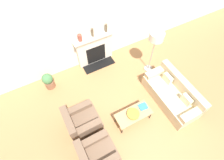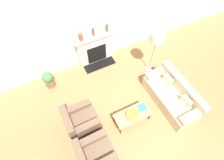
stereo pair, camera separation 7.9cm
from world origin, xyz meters
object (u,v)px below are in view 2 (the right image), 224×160
object	(u,v)px
book	(142,107)
mantel_vase_center_right	(107,28)
bowl	(132,114)
mantel_vase_left	(81,37)
fireplace	(96,49)
potted_plant	(49,80)
floor_lamp	(157,39)
coffee_table	(133,115)
armchair_far	(81,121)
couch	(172,96)
mantel_vase_center_left	(93,32)
armchair_near	(95,154)

from	to	relation	value
book	mantel_vase_center_right	bearing A→B (deg)	91.09
bowl	mantel_vase_left	world-z (taller)	mantel_vase_left
fireplace	potted_plant	xyz separation A→B (m)	(-1.85, -0.34, -0.24)
floor_lamp	mantel_vase_center_right	size ratio (longest dim) A/B	5.69
fireplace	coffee_table	bearing A→B (deg)	-91.07
fireplace	bowl	world-z (taller)	fireplace
bowl	coffee_table	bearing A→B (deg)	15.29
book	mantel_vase_center_right	xyz separation A→B (m)	(0.17, 2.61, 0.89)
book	fireplace	bearing A→B (deg)	101.63
floor_lamp	mantel_vase_center_right	xyz separation A→B (m)	(-1.02, 1.28, -0.13)
armchair_far	potted_plant	world-z (taller)	armchair_far
couch	potted_plant	size ratio (longest dim) A/B	3.06
floor_lamp	bowl	bearing A→B (deg)	-138.48
fireplace	mantel_vase_left	size ratio (longest dim) A/B	6.08
bowl	couch	bearing A→B (deg)	0.67
mantel_vase_left	mantel_vase_center_right	world-z (taller)	mantel_vase_center_right
mantel_vase_center_left	mantel_vase_center_right	xyz separation A→B (m)	(0.49, 0.00, -0.01)
armchair_far	book	world-z (taller)	armchair_far
bowl	mantel_vase_center_right	world-z (taller)	mantel_vase_center_right
couch	mantel_vase_center_left	world-z (taller)	mantel_vase_center_left
fireplace	couch	xyz separation A→B (m)	(1.38, -2.64, -0.25)
armchair_near	floor_lamp	xyz separation A→B (m)	(2.92, 1.85, 1.11)
fireplace	book	world-z (taller)	fireplace
potted_plant	fireplace	bearing A→B (deg)	10.41
couch	mantel_vase_left	xyz separation A→B (m)	(-1.82, 2.66, 0.96)
mantel_vase_center_left	book	bearing A→B (deg)	-83.10
couch	potted_plant	xyz separation A→B (m)	(-3.22, 2.31, 0.01)
couch	bowl	bearing A→B (deg)	-89.33
fireplace	armchair_far	distance (m)	2.58
mantel_vase_center_right	mantel_vase_left	bearing A→B (deg)	180.00
floor_lamp	fireplace	bearing A→B (deg)	139.70
fireplace	mantel_vase_center_right	xyz separation A→B (m)	(0.48, 0.01, 0.74)
armchair_near	mantel_vase_center_left	distance (m)	3.58
armchair_near	potted_plant	distance (m)	2.82
potted_plant	armchair_far	bearing A→B (deg)	-76.84
armchair_near	mantel_vase_left	size ratio (longest dim) A/B	3.84
couch	floor_lamp	size ratio (longest dim) A/B	1.14
armchair_far	floor_lamp	world-z (taller)	floor_lamp
book	mantel_vase_center_left	xyz separation A→B (m)	(-0.32, 2.61, 0.90)
armchair_far	potted_plant	distance (m)	1.85
armchair_near	potted_plant	bearing A→B (deg)	8.58
bowl	mantel_vase_center_right	xyz separation A→B (m)	(0.55, 2.68, 0.85)
fireplace	book	xyz separation A→B (m)	(0.31, -2.59, -0.15)
armchair_near	potted_plant	xyz separation A→B (m)	(-0.42, 2.78, 0.01)
couch	mantel_vase_center_left	xyz separation A→B (m)	(-1.39, 2.66, 0.99)
mantel_vase_left	coffee_table	bearing A→B (deg)	-81.64
couch	floor_lamp	world-z (taller)	floor_lamp
fireplace	mantel_vase_center_left	bearing A→B (deg)	120.09
floor_lamp	armchair_near	bearing A→B (deg)	-147.63
mantel_vase_left	armchair_near	bearing A→B (deg)	-107.42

